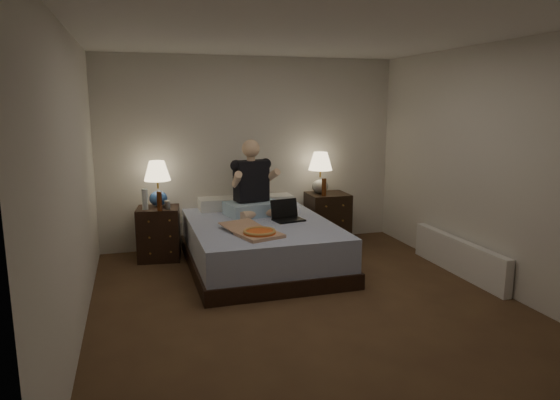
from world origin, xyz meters
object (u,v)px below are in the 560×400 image
object	(u,v)px
laptop	(289,211)
lamp_left	(158,184)
nightstand_right	(327,218)
beer_bottle_left	(159,201)
bed	(260,244)
lamp_right	(320,173)
water_bottle	(145,199)
radiator	(459,257)
nightstand_left	(159,233)
pizza_box	(260,233)
soda_can	(167,205)
beer_bottle_right	(324,187)
person	(253,178)

from	to	relation	value
laptop	lamp_left	bearing A→B (deg)	142.55
nightstand_right	beer_bottle_left	xyz separation A→B (m)	(-2.24, -0.28, 0.42)
laptop	beer_bottle_left	bearing A→B (deg)	152.54
bed	lamp_left	xyz separation A→B (m)	(-1.11, 0.70, 0.66)
lamp_right	water_bottle	size ratio (longest dim) A/B	2.24
bed	radiator	world-z (taller)	bed
bed	water_bottle	size ratio (longest dim) A/B	8.51
nightstand_left	nightstand_right	size ratio (longest dim) A/B	0.93
beer_bottle_left	pizza_box	bearing A→B (deg)	-47.43
nightstand_right	radiator	size ratio (longest dim) A/B	0.43
soda_can	radiator	size ratio (longest dim) A/B	0.06
bed	beer_bottle_right	xyz separation A→B (m)	(1.01, 0.55, 0.54)
nightstand_right	lamp_left	bearing A→B (deg)	-179.74
bed	radiator	distance (m)	2.27
lamp_right	lamp_left	bearing A→B (deg)	-179.17
lamp_right	soda_can	distance (m)	2.08
beer_bottle_left	beer_bottle_right	world-z (taller)	beer_bottle_right
soda_can	laptop	bearing A→B (deg)	-21.20
lamp_left	soda_can	world-z (taller)	lamp_left
nightstand_left	lamp_left	size ratio (longest dim) A/B	1.16
bed	soda_can	distance (m)	1.21
beer_bottle_right	nightstand_right	bearing A→B (deg)	49.88
person	soda_can	bearing A→B (deg)	164.07
laptop	pizza_box	xyz separation A→B (m)	(-0.50, -0.58, -0.08)
nightstand_left	laptop	bearing A→B (deg)	-16.53
nightstand_right	water_bottle	bearing A→B (deg)	-175.78
radiator	beer_bottle_right	bearing A→B (deg)	125.77
water_bottle	nightstand_left	bearing A→B (deg)	24.89
nightstand_left	radiator	size ratio (longest dim) A/B	0.40
lamp_right	beer_bottle_right	world-z (taller)	lamp_right
water_bottle	beer_bottle_left	distance (m)	0.21
lamp_right	water_bottle	bearing A→B (deg)	-175.15
soda_can	pizza_box	world-z (taller)	soda_can
radiator	soda_can	bearing A→B (deg)	155.69
lamp_right	water_bottle	xyz separation A→B (m)	(-2.30, -0.20, -0.20)
nightstand_right	lamp_right	distance (m)	0.64
radiator	pizza_box	bearing A→B (deg)	172.73
lamp_left	pizza_box	bearing A→B (deg)	-54.53
lamp_right	beer_bottle_left	xyz separation A→B (m)	(-2.14, -0.33, -0.21)
nightstand_left	beer_bottle_right	world-z (taller)	beer_bottle_right
lamp_right	radiator	xyz separation A→B (m)	(1.04, -1.65, -0.77)
bed	person	distance (m)	0.83
lamp_right	radiator	distance (m)	2.10
bed	lamp_left	bearing A→B (deg)	147.55
nightstand_right	beer_bottle_right	bearing A→B (deg)	-129.37
radiator	bed	bearing A→B (deg)	156.01
bed	beer_bottle_right	bearing A→B (deg)	27.98
lamp_right	pizza_box	bearing A→B (deg)	-131.12
lamp_right	soda_can	bearing A→B (deg)	-172.98
beer_bottle_right	radiator	xyz separation A→B (m)	(1.06, -1.47, -0.61)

